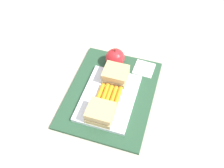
% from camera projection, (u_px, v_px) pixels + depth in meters
% --- Properties ---
extents(ground_plane, '(2.40, 2.40, 0.00)m').
position_uv_depth(ground_plane, '(111.00, 94.00, 0.86)').
color(ground_plane, '#B7AD99').
extents(lunchbag_mat, '(0.36, 0.28, 0.01)m').
position_uv_depth(lunchbag_mat, '(111.00, 94.00, 0.86)').
color(lunchbag_mat, '#284C33').
rests_on(lunchbag_mat, ground_plane).
extents(food_tray, '(0.23, 0.17, 0.01)m').
position_uv_depth(food_tray, '(109.00, 98.00, 0.84)').
color(food_tray, white).
rests_on(food_tray, lunchbag_mat).
extents(sandwich_half_left, '(0.07, 0.08, 0.04)m').
position_uv_depth(sandwich_half_left, '(101.00, 113.00, 0.77)').
color(sandwich_half_left, tan).
rests_on(sandwich_half_left, food_tray).
extents(sandwich_half_right, '(0.07, 0.08, 0.04)m').
position_uv_depth(sandwich_half_right, '(116.00, 74.00, 0.86)').
color(sandwich_half_right, tan).
rests_on(sandwich_half_right, food_tray).
extents(carrot_sticks_bundle, '(0.08, 0.07, 0.02)m').
position_uv_depth(carrot_sticks_bundle, '(109.00, 95.00, 0.83)').
color(carrot_sticks_bundle, orange).
rests_on(carrot_sticks_bundle, food_tray).
extents(apple, '(0.07, 0.07, 0.08)m').
position_uv_depth(apple, '(115.00, 58.00, 0.91)').
color(apple, red).
rests_on(apple, lunchbag_mat).
extents(paper_napkin, '(0.07, 0.07, 0.00)m').
position_uv_depth(paper_napkin, '(144.00, 69.00, 0.92)').
color(paper_napkin, white).
rests_on(paper_napkin, lunchbag_mat).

